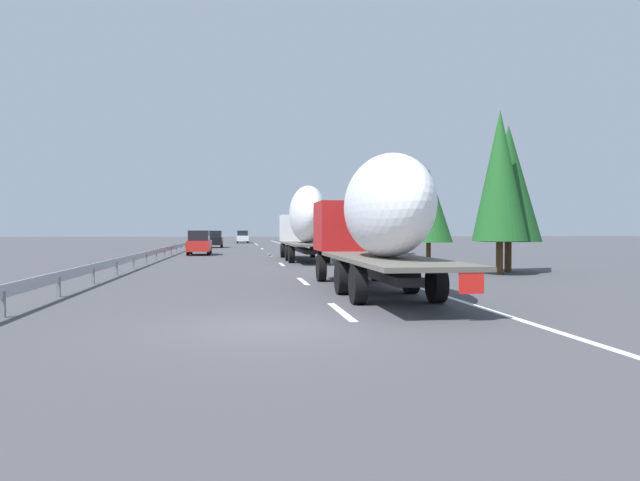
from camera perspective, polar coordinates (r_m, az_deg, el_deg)
name	(u,v)px	position (r m, az deg, el deg)	size (l,w,h in m)	color
ground_plane	(246,253)	(51.87, -7.29, -1.19)	(260.00, 260.00, 0.00)	#424247
lane_stripe_0	(341,312)	(14.18, 2.11, -7.03)	(3.20, 0.20, 0.01)	white
lane_stripe_1	(303,281)	(22.52, -1.70, -4.04)	(3.20, 0.20, 0.01)	white
lane_stripe_2	(282,264)	(33.74, -3.82, -2.36)	(3.20, 0.20, 0.01)	white
lane_stripe_3	(270,255)	(45.81, -4.93, -1.47)	(3.20, 0.20, 0.01)	white
lane_stripe_4	(270,255)	(46.76, -5.00, -1.42)	(3.20, 0.20, 0.01)	white
lane_stripe_5	(262,249)	(62.29, -5.75, -0.81)	(3.20, 0.20, 0.01)	white
lane_stripe_6	(257,245)	(77.53, -6.20, -0.45)	(3.20, 0.20, 0.01)	white
lane_stripe_7	(256,244)	(82.58, -6.32, -0.36)	(3.20, 0.20, 0.01)	white
lane_stripe_8	(255,243)	(87.82, -6.42, -0.28)	(3.20, 0.20, 0.01)	white
edge_line_right	(302,250)	(57.19, -1.83, -0.97)	(110.00, 0.20, 0.01)	white
truck_lead	(305,220)	(37.33, -1.46, 2.05)	(12.79, 2.55, 4.78)	silver
truck_trailing	(376,217)	(18.20, 5.56, 2.28)	(12.83, 2.55, 4.21)	#B21919
car_white_van	(243,237)	(89.98, -7.67, 0.36)	(4.02, 1.84, 1.94)	white
car_black_suv	(215,239)	(67.24, -10.37, 0.13)	(4.15, 1.78, 1.95)	black
car_red_compact	(199,243)	(47.40, -11.85, -0.22)	(4.56, 1.80, 1.97)	red
car_silver_hatch	(242,236)	(98.73, -7.70, 0.41)	(4.75, 1.72, 1.91)	#ADB2B7
road_sign	(320,229)	(52.82, -0.01, 1.13)	(0.10, 0.90, 3.02)	gray
tree_0	(351,213)	(59.25, 3.08, 2.78)	(3.29, 3.29, 6.37)	#472D19
tree_1	(386,207)	(47.75, 6.51, 3.28)	(3.51, 3.51, 6.24)	#472D19
tree_2	(429,206)	(33.35, 10.70, 3.41)	(2.71, 2.71, 5.49)	#472D19
tree_3	(500,176)	(27.10, 17.38, 6.13)	(2.43, 2.43, 7.38)	#472D19
tree_4	(508,184)	(28.81, 18.14, 5.38)	(3.06, 3.06, 6.97)	#472D19
guardrail_median	(181,245)	(55.10, -13.58, -0.48)	(94.00, 0.10, 0.76)	#9EA0A5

